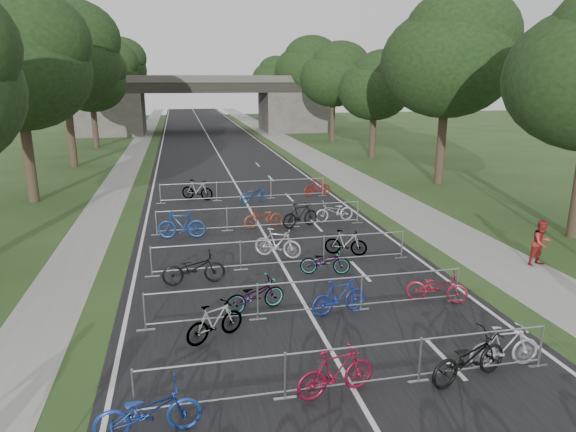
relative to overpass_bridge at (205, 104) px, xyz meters
name	(u,v)px	position (x,y,z in m)	size (l,w,h in m)	color
road	(214,147)	(0.00, -15.00, -3.53)	(11.00, 140.00, 0.01)	black
sidewalk_right	(291,145)	(8.00, -15.00, -3.53)	(3.00, 140.00, 0.01)	gray
sidewalk_left	(137,149)	(-7.50, -15.00, -3.53)	(2.00, 140.00, 0.01)	gray
lane_markings	(214,147)	(0.00, -15.00, -3.53)	(0.12, 140.00, 0.00)	silver
overpass_bridge	(205,104)	(0.00, 0.00, 0.00)	(31.00, 8.00, 7.05)	#43423C
tree_left_1	(19,65)	(-11.39, -37.07, 3.77)	(7.56, 7.56, 11.53)	#33261C
tree_right_1	(450,57)	(13.11, -37.07, 4.37)	(8.18, 8.18, 12.47)	#33261C
tree_left_2	(64,58)	(-11.39, -25.07, 4.58)	(8.40, 8.40, 12.81)	#33261C
tree_right_2	(376,87)	(13.11, -25.07, 2.41)	(6.16, 6.16, 9.39)	#33261C
tree_left_3	(91,80)	(-11.39, -13.07, 2.96)	(6.72, 6.72, 10.25)	#33261C
tree_right_3	(335,76)	(13.11, -13.07, 3.39)	(7.17, 7.17, 10.93)	#33261C
tree_left_4	(106,73)	(-11.39, -1.07, 3.77)	(7.56, 7.56, 11.53)	#33261C
tree_right_4	(307,69)	(13.11, -1.07, 4.37)	(8.18, 8.18, 12.47)	#33261C
tree_left_5	(117,68)	(-11.39, 10.93, 4.58)	(8.40, 8.40, 12.81)	#33261C
tree_right_5	(288,84)	(13.11, 10.93, 2.41)	(6.16, 6.16, 9.39)	#33261C
tree_left_6	(126,80)	(-11.39, 22.93, 2.96)	(6.72, 6.72, 10.25)	#33261C
tree_right_6	(273,77)	(13.11, 22.93, 3.39)	(7.17, 7.17, 10.93)	#33261C
barrier_row_2	(354,368)	(0.00, -57.80, -2.99)	(9.70, 0.08, 1.10)	#9C9FA4
barrier_row_3	(311,297)	(0.00, -54.00, -2.99)	(9.70, 0.08, 1.10)	#9C9FA4
barrier_row_4	(283,253)	(0.00, -50.00, -2.99)	(9.70, 0.08, 1.10)	#9C9FA4
barrier_row_5	(261,217)	(0.00, -45.00, -2.99)	(9.70, 0.08, 1.10)	#9C9FA4
barrier_row_6	(244,190)	(0.00, -39.00, -2.99)	(9.70, 0.08, 1.10)	#9C9FA4
bike_8	(148,411)	(-4.30, -58.39, -3.00)	(0.70, 2.01, 1.06)	navy
bike_9	(336,372)	(-0.44, -57.89, -2.98)	(0.52, 1.84, 1.11)	maroon
bike_10	(469,358)	(2.63, -57.98, -2.97)	(0.75, 2.15, 1.13)	black
bike_11	(505,347)	(3.76, -57.65, -3.00)	(0.50, 1.77, 1.06)	#B8B7BF
bike_12	(215,322)	(-2.79, -54.90, -3.02)	(0.48, 1.70, 1.02)	#9C9FA4
bike_13	(255,295)	(-1.52, -53.40, -3.04)	(0.65, 1.87, 0.98)	#9C9FA4
bike_14	(339,297)	(0.84, -54.08, -3.01)	(0.49, 1.75, 1.05)	navy
bike_15	(437,287)	(3.98, -53.93, -3.06)	(0.64, 1.82, 0.96)	maroon
bike_16	(194,268)	(-3.20, -50.93, -2.99)	(0.72, 2.07, 1.09)	black
bike_17	(278,243)	(0.01, -48.95, -2.97)	(0.53, 1.88, 1.13)	#A7A5AD
bike_18	(325,262)	(1.30, -50.99, -3.08)	(0.60, 1.73, 0.91)	#9C9FA4
bike_19	(346,243)	(2.63, -49.24, -3.04)	(0.46, 1.65, 0.99)	#9C9FA4
bike_20	(182,224)	(-3.53, -45.68, -2.92)	(0.58, 2.04, 1.23)	navy
bike_21	(264,217)	(0.15, -44.81, -3.05)	(0.65, 1.86, 0.98)	maroon
bike_22	(300,215)	(1.81, -45.09, -2.97)	(0.53, 1.89, 1.13)	black
bike_23	(334,211)	(3.62, -44.51, -3.02)	(0.68, 1.94, 1.02)	#B8B9C0
bike_25	(197,190)	(-2.59, -38.50, -2.96)	(0.54, 1.89, 1.14)	#9C9FA4
bike_26	(254,194)	(0.40, -39.92, -3.05)	(0.64, 1.84, 0.97)	navy
bike_27	(317,187)	(4.30, -38.89, -3.04)	(0.47, 1.66, 1.00)	maroon
pedestrian_b	(541,243)	(9.20, -51.77, -2.68)	(0.83, 0.64, 1.70)	maroon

